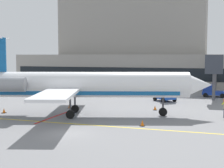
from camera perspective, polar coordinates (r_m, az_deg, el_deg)
ground at (r=28.61m, az=-7.73°, el=-8.43°), size 120.00×120.00×0.11m
terminal_building at (r=75.01m, az=4.34°, el=5.97°), size 55.55×14.12×20.13m
jet_bridge_west at (r=55.57m, az=17.26°, el=3.37°), size 2.40×17.51×6.63m
regional_jet at (r=36.07m, az=-5.86°, el=-0.16°), size 27.80×20.56×8.55m
baggage_tug at (r=47.88m, az=9.24°, el=-1.76°), size 3.52×3.55×2.26m
pushback_tractor at (r=54.77m, az=16.78°, el=-1.18°), size 3.73×2.38×1.97m
fuel_tank at (r=64.29m, az=-10.07°, el=0.46°), size 6.88×3.02×2.92m
safety_cone_alpha at (r=40.22m, az=7.40°, el=-4.11°), size 0.47×0.47×0.55m
safety_cone_bravo at (r=41.65m, az=-7.28°, el=-3.80°), size 0.47×0.47×0.55m
safety_cone_charlie at (r=39.84m, az=-18.04°, el=-4.40°), size 0.47×0.47×0.55m
safety_cone_delta at (r=31.15m, az=5.24°, el=-6.74°), size 0.47×0.47×0.55m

